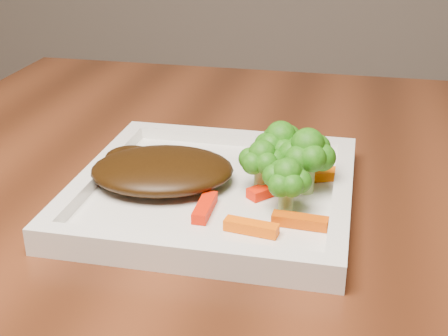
# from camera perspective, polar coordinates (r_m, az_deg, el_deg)

# --- Properties ---
(plate) EXTENTS (0.27, 0.27, 0.01)m
(plate) POSITION_cam_1_polar(r_m,az_deg,el_deg) (0.63, -0.89, -2.49)
(plate) COLOR white
(plate) RESTS_ON dining_table
(steak) EXTENTS (0.17, 0.14, 0.03)m
(steak) POSITION_cam_1_polar(r_m,az_deg,el_deg) (0.64, -5.66, -0.18)
(steak) COLOR black
(steak) RESTS_ON plate
(broccoli_0) EXTENTS (0.07, 0.07, 0.07)m
(broccoli_0) POSITION_cam_1_polar(r_m,az_deg,el_deg) (0.64, 5.17, 1.90)
(broccoli_0) COLOR #2B6E12
(broccoli_0) RESTS_ON plate
(broccoli_1) EXTENTS (0.08, 0.08, 0.06)m
(broccoli_1) POSITION_cam_1_polar(r_m,az_deg,el_deg) (0.61, 7.57, 0.58)
(broccoli_1) COLOR #356911
(broccoli_1) RESTS_ON plate
(broccoli_2) EXTENTS (0.05, 0.05, 0.06)m
(broccoli_2) POSITION_cam_1_polar(r_m,az_deg,el_deg) (0.57, 5.76, -1.39)
(broccoli_2) COLOR #196D12
(broccoli_2) RESTS_ON plate
(broccoli_3) EXTENTS (0.05, 0.05, 0.06)m
(broccoli_3) POSITION_cam_1_polar(r_m,az_deg,el_deg) (0.61, 3.47, 0.46)
(broccoli_3) COLOR #357A14
(broccoli_3) RESTS_ON plate
(carrot_0) EXTENTS (0.05, 0.02, 0.01)m
(carrot_0) POSITION_cam_1_polar(r_m,az_deg,el_deg) (0.55, 2.50, -5.42)
(carrot_0) COLOR #FF5F04
(carrot_0) RESTS_ON plate
(carrot_1) EXTENTS (0.05, 0.02, 0.01)m
(carrot_1) POSITION_cam_1_polar(r_m,az_deg,el_deg) (0.56, 6.95, -4.83)
(carrot_1) COLOR #CA4603
(carrot_1) RESTS_ON plate
(carrot_2) EXTENTS (0.01, 0.05, 0.01)m
(carrot_2) POSITION_cam_1_polar(r_m,az_deg,el_deg) (0.58, -1.76, -3.62)
(carrot_2) COLOR red
(carrot_2) RESTS_ON plate
(carrot_3) EXTENTS (0.06, 0.04, 0.01)m
(carrot_3) POSITION_cam_1_polar(r_m,az_deg,el_deg) (0.65, 8.79, -0.62)
(carrot_3) COLOR #FF6C04
(carrot_3) RESTS_ON plate
(carrot_6) EXTENTS (0.05, 0.05, 0.01)m
(carrot_6) POSITION_cam_1_polar(r_m,az_deg,el_deg) (0.62, 4.48, -1.84)
(carrot_6) COLOR #FF1E04
(carrot_6) RESTS_ON plate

